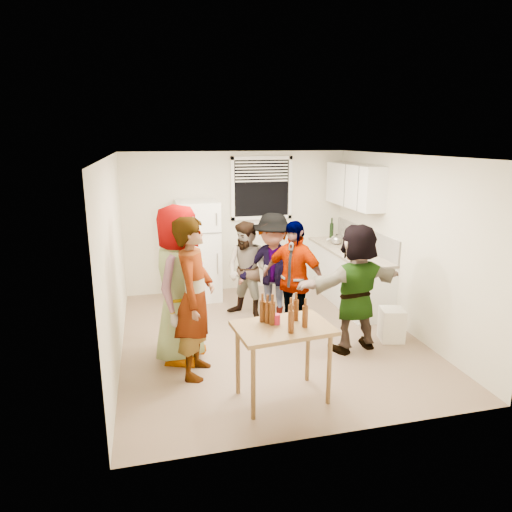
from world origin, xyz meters
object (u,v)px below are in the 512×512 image
object	(u,v)px
wine_bottle	(331,239)
trash_bin	(392,323)
serving_table	(282,398)
blue_cup	(358,259)
guest_back_left	(248,316)
beer_bottle_table	(272,324)
red_cup	(276,324)
beer_bottle_counter	(354,256)
kettle	(336,244)
guest_back_right	(272,319)
guest_grey	(182,357)
guest_orange	(353,348)
refrigerator	(198,251)
guest_stripe	(197,373)
guest_black	(292,334)

from	to	relation	value
wine_bottle	trash_bin	bearing A→B (deg)	-92.98
trash_bin	serving_table	distance (m)	2.17
blue_cup	trash_bin	distance (m)	1.24
wine_bottle	guest_back_left	size ratio (longest dim) A/B	0.19
beer_bottle_table	red_cup	world-z (taller)	beer_bottle_table
beer_bottle_counter	red_cup	bearing A→B (deg)	-131.02
beer_bottle_table	kettle	bearing A→B (deg)	56.32
guest_back_right	guest_grey	bearing A→B (deg)	-116.61
blue_cup	guest_back_left	xyz separation A→B (m)	(-1.70, 0.26, -0.90)
guest_back_left	guest_orange	xyz separation A→B (m)	(1.12, -1.43, 0.00)
beer_bottle_counter	red_cup	world-z (taller)	beer_bottle_counter
blue_cup	guest_back_right	distance (m)	1.63
refrigerator	blue_cup	distance (m)	2.68
guest_back_left	kettle	bearing A→B (deg)	67.22
guest_grey	wine_bottle	bearing A→B (deg)	-26.22
refrigerator	guest_back_right	distance (m)	1.81
beer_bottle_table	guest_orange	size ratio (longest dim) A/B	0.15
refrigerator	trash_bin	world-z (taller)	refrigerator
guest_stripe	guest_back_right	distance (m)	1.92
trash_bin	beer_bottle_table	xyz separation A→B (m)	(-1.99, -0.98, 0.58)
guest_orange	guest_stripe	bearing A→B (deg)	-5.91
trash_bin	guest_grey	xyz separation A→B (m)	(-2.86, 0.15, -0.25)
refrigerator	beer_bottle_counter	size ratio (longest dim) A/B	7.77
kettle	guest_black	xyz separation A→B (m)	(-1.30, -1.54, -0.90)
guest_grey	guest_back_right	size ratio (longest dim) A/B	1.19
beer_bottle_counter	guest_back_right	bearing A→B (deg)	-174.38
guest_stripe	guest_orange	world-z (taller)	guest_orange
blue_cup	beer_bottle_table	xyz separation A→B (m)	(-1.95, -2.04, -0.07)
red_cup	trash_bin	bearing A→B (deg)	26.77
kettle	beer_bottle_table	bearing A→B (deg)	-103.07
serving_table	guest_grey	bearing A→B (deg)	129.00
kettle	beer_bottle_counter	distance (m)	0.82
wine_bottle	serving_table	world-z (taller)	wine_bottle
serving_table	blue_cup	bearing A→B (deg)	48.63
kettle	blue_cup	bearing A→B (deg)	-73.35
blue_cup	guest_orange	world-z (taller)	blue_cup
serving_table	guest_stripe	distance (m)	1.12
guest_grey	beer_bottle_counter	bearing A→B (deg)	-43.81
trash_bin	guest_back_left	distance (m)	2.20
red_cup	guest_black	world-z (taller)	red_cup
blue_cup	red_cup	bearing A→B (deg)	-133.13
guest_back_left	serving_table	bearing A→B (deg)	-48.85
guest_black	guest_orange	distance (m)	0.90
wine_bottle	beer_bottle_counter	world-z (taller)	wine_bottle
beer_bottle_counter	guest_back_right	distance (m)	1.65
blue_cup	trash_bin	xyz separation A→B (m)	(0.04, -1.05, -0.65)
refrigerator	blue_cup	bearing A→B (deg)	-29.39
guest_orange	serving_table	bearing A→B (deg)	25.71
guest_back_right	guest_black	bearing A→B (deg)	-47.31
guest_black	red_cup	bearing A→B (deg)	-67.13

